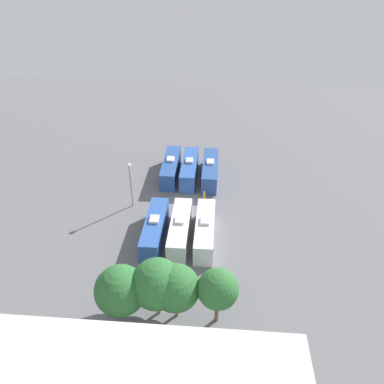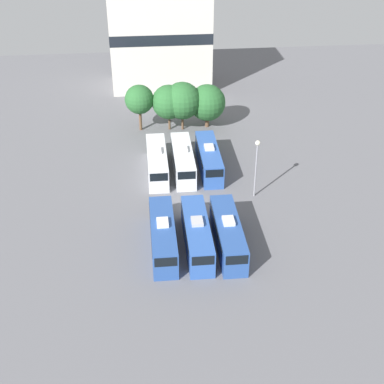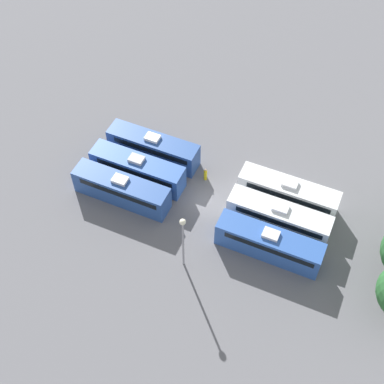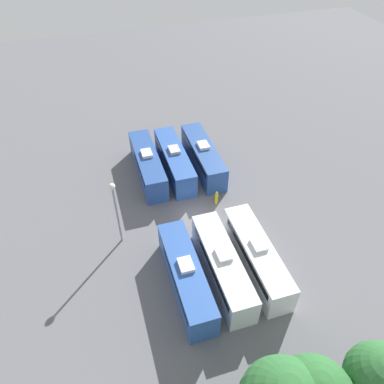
# 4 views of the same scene
# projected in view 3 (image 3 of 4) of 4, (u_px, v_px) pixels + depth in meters

# --- Properties ---
(ground_plane) EXTENTS (119.23, 119.23, 0.00)m
(ground_plane) POSITION_uv_depth(u_px,v_px,m) (205.00, 201.00, 57.87)
(ground_plane) COLOR slate
(bus_0) EXTENTS (2.53, 10.67, 3.38)m
(bus_0) POSITION_uv_depth(u_px,v_px,m) (153.00, 147.00, 60.51)
(bus_0) COLOR #284C93
(bus_0) RESTS_ON ground_plane
(bus_1) EXTENTS (2.53, 10.67, 3.38)m
(bus_1) POSITION_uv_depth(u_px,v_px,m) (138.00, 169.00, 58.53)
(bus_1) COLOR #2D56A8
(bus_1) RESTS_ON ground_plane
(bus_2) EXTENTS (2.53, 10.67, 3.38)m
(bus_2) POSITION_uv_depth(u_px,v_px,m) (122.00, 189.00, 56.76)
(bus_2) COLOR #284C93
(bus_2) RESTS_ON ground_plane
(bus_3) EXTENTS (2.53, 10.67, 3.38)m
(bus_3) POSITION_uv_depth(u_px,v_px,m) (288.00, 193.00, 56.44)
(bus_3) COLOR silver
(bus_3) RESTS_ON ground_plane
(bus_4) EXTENTS (2.53, 10.67, 3.38)m
(bus_4) POSITION_uv_depth(u_px,v_px,m) (279.00, 217.00, 54.51)
(bus_4) COLOR silver
(bus_4) RESTS_ON ground_plane
(bus_5) EXTENTS (2.53, 10.67, 3.38)m
(bus_5) POSITION_uv_depth(u_px,v_px,m) (269.00, 243.00, 52.54)
(bus_5) COLOR #2D56A8
(bus_5) RESTS_ON ground_plane
(worker_person) EXTENTS (0.36, 0.36, 1.69)m
(worker_person) POSITION_uv_depth(u_px,v_px,m) (205.00, 174.00, 59.15)
(worker_person) COLOR gold
(worker_person) RESTS_ON ground_plane
(light_pole) EXTENTS (0.60, 0.60, 7.49)m
(light_pole) POSITION_uv_depth(u_px,v_px,m) (183.00, 235.00, 49.00)
(light_pole) COLOR gray
(light_pole) RESTS_ON ground_plane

